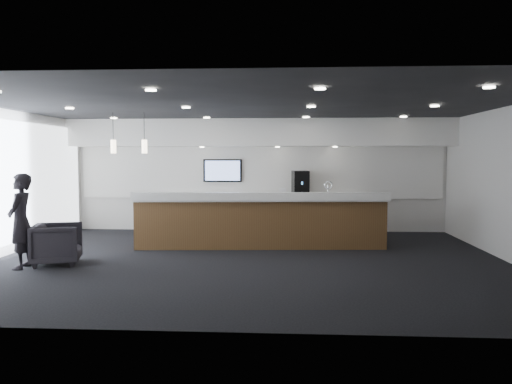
# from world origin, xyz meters

# --- Properties ---
(ground) EXTENTS (10.00, 10.00, 0.00)m
(ground) POSITION_xyz_m (0.00, 0.00, 0.00)
(ground) COLOR black
(ground) RESTS_ON ground
(ceiling) EXTENTS (10.00, 8.00, 0.02)m
(ceiling) POSITION_xyz_m (0.00, 0.00, 3.00)
(ceiling) COLOR black
(ceiling) RESTS_ON back_wall
(back_wall) EXTENTS (10.00, 0.02, 3.00)m
(back_wall) POSITION_xyz_m (0.00, 4.00, 1.50)
(back_wall) COLOR silver
(back_wall) RESTS_ON ground
(soffit_bulkhead) EXTENTS (10.00, 0.90, 0.70)m
(soffit_bulkhead) POSITION_xyz_m (0.00, 3.55, 2.65)
(soffit_bulkhead) COLOR white
(soffit_bulkhead) RESTS_ON back_wall
(alcove_panel) EXTENTS (9.80, 0.06, 1.40)m
(alcove_panel) POSITION_xyz_m (0.00, 3.97, 1.60)
(alcove_panel) COLOR white
(alcove_panel) RESTS_ON back_wall
(window_blinds_wall) EXTENTS (0.04, 7.36, 2.55)m
(window_blinds_wall) POSITION_xyz_m (-4.96, 0.00, 1.50)
(window_blinds_wall) COLOR white
(window_blinds_wall) RESTS_ON left_wall
(back_credenza) EXTENTS (5.06, 0.66, 0.95)m
(back_credenza) POSITION_xyz_m (-0.00, 3.64, 0.48)
(back_credenza) COLOR #919399
(back_credenza) RESTS_ON ground
(wall_tv) EXTENTS (1.05, 0.08, 0.62)m
(wall_tv) POSITION_xyz_m (-1.00, 3.91, 1.65)
(wall_tv) COLOR black
(wall_tv) RESTS_ON back_wall
(pendant_left) EXTENTS (0.12, 0.12, 0.30)m
(pendant_left) POSITION_xyz_m (-2.40, 0.80, 2.25)
(pendant_left) COLOR #FFE8C6
(pendant_left) RESTS_ON ceiling
(pendant_right) EXTENTS (0.12, 0.12, 0.30)m
(pendant_right) POSITION_xyz_m (-3.10, 0.80, 2.25)
(pendant_right) COLOR #FFE8C6
(pendant_right) RESTS_ON ceiling
(ceiling_can_lights) EXTENTS (7.00, 5.00, 0.02)m
(ceiling_can_lights) POSITION_xyz_m (0.00, 0.00, 2.97)
(ceiling_can_lights) COLOR white
(ceiling_can_lights) RESTS_ON ceiling
(service_counter) EXTENTS (5.63, 1.31, 1.49)m
(service_counter) POSITION_xyz_m (0.16, 1.49, 0.57)
(service_counter) COLOR brown
(service_counter) RESTS_ON ground
(coffee_machine) EXTENTS (0.47, 0.56, 0.70)m
(coffee_machine) POSITION_xyz_m (1.11, 3.68, 1.30)
(coffee_machine) COLOR black
(coffee_machine) RESTS_ON back_credenza
(info_sign_left) EXTENTS (0.18, 0.03, 0.25)m
(info_sign_left) POSITION_xyz_m (0.63, 3.56, 1.08)
(info_sign_left) COLOR white
(info_sign_left) RESTS_ON back_credenza
(info_sign_right) EXTENTS (0.16, 0.06, 0.21)m
(info_sign_right) POSITION_xyz_m (1.03, 3.56, 1.06)
(info_sign_right) COLOR white
(info_sign_right) RESTS_ON back_credenza
(armchair) EXTENTS (1.05, 1.03, 0.78)m
(armchair) POSITION_xyz_m (-3.57, -0.55, 0.39)
(armchair) COLOR black
(armchair) RESTS_ON ground
(lounge_guest) EXTENTS (0.49, 0.68, 1.72)m
(lounge_guest) POSITION_xyz_m (-4.06, -0.92, 0.86)
(lounge_guest) COLOR black
(lounge_guest) RESTS_ON ground
(cup_0) EXTENTS (0.10, 0.10, 0.09)m
(cup_0) POSITION_xyz_m (1.22, 3.53, 1.00)
(cup_0) COLOR white
(cup_0) RESTS_ON back_credenza
(cup_1) EXTENTS (0.13, 0.13, 0.09)m
(cup_1) POSITION_xyz_m (1.08, 3.53, 1.00)
(cup_1) COLOR white
(cup_1) RESTS_ON back_credenza
(cup_2) EXTENTS (0.12, 0.12, 0.09)m
(cup_2) POSITION_xyz_m (0.94, 3.53, 1.00)
(cup_2) COLOR white
(cup_2) RESTS_ON back_credenza
(cup_3) EXTENTS (0.12, 0.12, 0.09)m
(cup_3) POSITION_xyz_m (0.80, 3.53, 1.00)
(cup_3) COLOR white
(cup_3) RESTS_ON back_credenza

